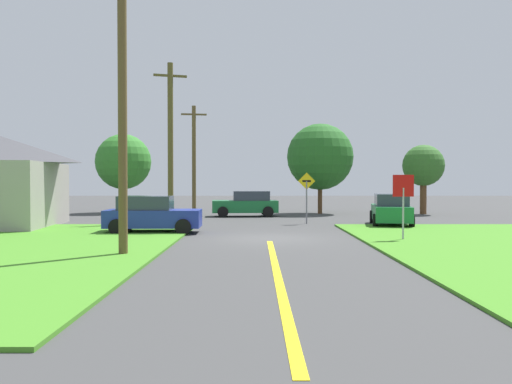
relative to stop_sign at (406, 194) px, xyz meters
name	(u,v)px	position (x,y,z in m)	size (l,w,h in m)	color
ground_plane	(271,239)	(-5.04, 0.91, -1.78)	(120.00, 120.00, 0.00)	#3F3F3F
lane_stripe_center	(279,274)	(-5.04, -7.09, -1.78)	(0.20, 14.00, 0.01)	yellow
stop_sign	(406,194)	(0.00, 0.00, 0.00)	(0.82, 0.15, 2.51)	#9EA0A8
parked_car_near_building	(154,215)	(-10.12, 3.14, -0.98)	(4.12, 2.01, 1.62)	navy
car_on_crossroad	(393,210)	(1.32, 7.06, -0.98)	(2.48, 4.47, 1.62)	#196B33
car_approaching_junction	(249,204)	(-6.17, 14.02, -0.98)	(4.27, 2.17, 1.62)	#196B33
utility_pole_near	(125,105)	(-9.59, -3.97, 2.80)	(1.80, 0.35, 8.89)	brown
utility_pole_mid	(173,141)	(-10.19, 8.84, 2.66)	(1.76, 0.64, 8.65)	brown
utility_pole_far	(196,158)	(-9.95, 17.66, 2.13)	(1.80, 0.42, 7.57)	brown
direction_sign	(309,192)	(-2.87, 8.16, -0.09)	(0.90, 0.15, 2.72)	slate
oak_tree_left	(426,166)	(5.89, 16.39, 1.51)	(2.82, 2.82, 4.74)	brown
pine_tree_center	(126,162)	(-15.00, 17.89, 1.84)	(3.92, 3.92, 5.60)	brown
oak_tree_right	(322,157)	(-1.11, 16.95, 2.15)	(4.59, 4.59, 6.24)	brown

